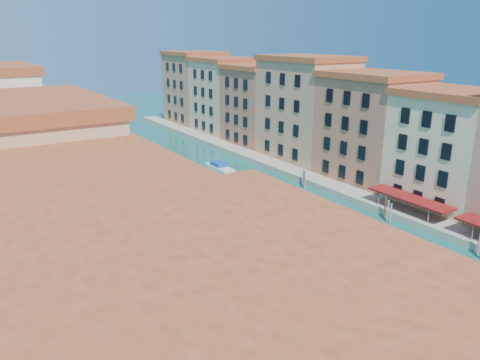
% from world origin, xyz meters
% --- Properties ---
extents(right_bank_palazzos, '(12.80, 128.40, 21.00)m').
position_xyz_m(right_bank_palazzos, '(30.00, 65.00, 9.75)').
color(right_bank_palazzos, '#A85746').
rests_on(right_bank_palazzos, ground).
extents(quay, '(4.00, 140.00, 1.00)m').
position_xyz_m(quay, '(22.00, 65.00, 0.50)').
color(quay, gray).
rests_on(quay, ground).
extents(mooring_poles_right, '(1.44, 54.24, 3.20)m').
position_xyz_m(mooring_poles_right, '(19.10, 28.80, 1.30)').
color(mooring_poles_right, '#4F2E1B').
rests_on(mooring_poles_right, ground).
extents(vaporetto_far, '(6.89, 21.86, 3.20)m').
position_xyz_m(vaporetto_far, '(-9.42, 62.53, 1.44)').
color(vaporetto_far, silver).
rests_on(vaporetto_far, ground).
extents(gondola_fore, '(4.09, 12.37, 2.50)m').
position_xyz_m(gondola_fore, '(2.91, 27.33, 0.42)').
color(gondola_fore, black).
rests_on(gondola_fore, ground).
extents(gondola_far, '(2.70, 12.11, 1.72)m').
position_xyz_m(gondola_far, '(13.49, 55.07, 0.35)').
color(gondola_far, black).
rests_on(gondola_far, ground).
extents(motorboat_mid, '(4.96, 6.62, 1.34)m').
position_xyz_m(motorboat_mid, '(-5.77, 55.41, 0.52)').
color(motorboat_mid, white).
rests_on(motorboat_mid, ground).
extents(motorboat_far, '(2.48, 7.74, 1.60)m').
position_xyz_m(motorboat_far, '(11.91, 74.14, 0.62)').
color(motorboat_far, silver).
rests_on(motorboat_far, ground).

